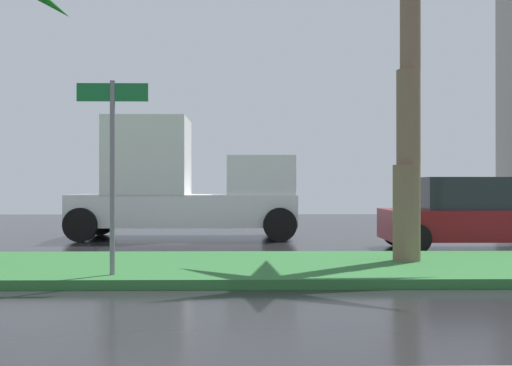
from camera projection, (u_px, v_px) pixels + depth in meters
name	position (u px, v px, depth m)	size (l,w,h in m)	color
ground_plane	(186.00, 267.00, 12.24)	(90.00, 42.00, 0.10)	black
median_strip	(181.00, 267.00, 11.24)	(85.50, 4.00, 0.15)	#2D6B33
street_name_sign	(112.00, 150.00, 9.80)	(1.10, 0.08, 3.00)	slate
box_truck_lead	(182.00, 185.00, 18.36)	(6.40, 2.64, 3.46)	white
car_in_traffic_second	(473.00, 215.00, 15.07)	(4.30, 2.02, 1.72)	maroon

